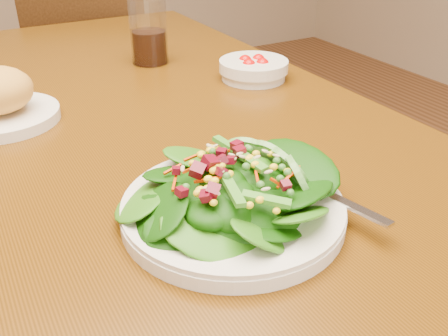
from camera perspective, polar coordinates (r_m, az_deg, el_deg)
The scene contains 5 objects.
dining_table at distance 0.86m, azimuth -13.62°, elevation -1.10°, with size 0.90×1.40×0.75m.
chair_far at distance 1.78m, azimuth -14.31°, elevation 7.29°, with size 0.47×0.47×0.81m.
salad_plate at distance 0.56m, azimuth 1.83°, elevation -3.09°, with size 0.26×0.25×0.07m.
tomato_bowl at distance 0.98m, azimuth 3.40°, elevation 11.24°, with size 0.13×0.13×0.04m.
drinking_glass at distance 1.08m, azimuth -8.59°, elevation 14.74°, with size 0.08×0.08×0.13m.
Camera 1 is at (-0.18, -0.73, 1.07)m, focal length 40.00 mm.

